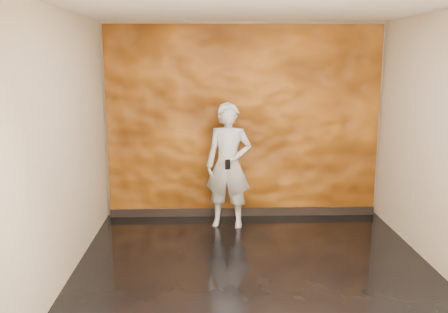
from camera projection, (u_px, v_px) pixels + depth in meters
room at (257, 145)px, 5.23m from camera, size 4.02×4.02×2.81m
feature_wall at (243, 123)px, 7.15m from camera, size 3.90×0.06×2.75m
baseboard at (243, 212)px, 7.37m from camera, size 3.90×0.04×0.12m
man at (228, 165)px, 6.79m from camera, size 0.69×0.52×1.71m
phone at (228, 164)px, 6.56m from camera, size 0.07×0.04×0.13m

